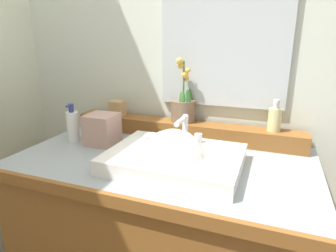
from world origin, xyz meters
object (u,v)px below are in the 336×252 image
at_px(potted_plant, 183,107).
at_px(lotion_bottle, 73,126).
at_px(sink_basin, 174,161).
at_px(soap_dispenser, 275,119).
at_px(soap_bar, 152,136).
at_px(trinket_box, 117,109).
at_px(tissue_box, 102,129).

bearing_deg(potted_plant, lotion_bottle, -152.04).
bearing_deg(sink_basin, soap_dispenser, 45.47).
xyz_separation_m(soap_bar, trinket_box, (-0.29, 0.21, 0.05)).
distance_m(sink_basin, potted_plant, 0.38).
bearing_deg(tissue_box, trinket_box, 99.85).
distance_m(sink_basin, trinket_box, 0.54).
bearing_deg(lotion_bottle, soap_dispenser, 15.03).
distance_m(soap_bar, soap_dispenser, 0.53).
height_order(soap_bar, lotion_bottle, lotion_bottle).
xyz_separation_m(sink_basin, soap_dispenser, (0.33, 0.34, 0.11)).
bearing_deg(trinket_box, potted_plant, 8.97).
xyz_separation_m(soap_dispenser, lotion_bottle, (-0.87, -0.23, -0.06)).
relative_size(trinket_box, lotion_bottle, 0.45).
height_order(potted_plant, lotion_bottle, potted_plant).
bearing_deg(trinket_box, lotion_bottle, -113.84).
relative_size(sink_basin, lotion_bottle, 2.75).
xyz_separation_m(sink_basin, potted_plant, (-0.08, 0.35, 0.13)).
height_order(potted_plant, trinket_box, potted_plant).
bearing_deg(soap_dispenser, lotion_bottle, -164.97).
bearing_deg(lotion_bottle, soap_bar, 0.39).
height_order(soap_bar, potted_plant, potted_plant).
relative_size(potted_plant, trinket_box, 3.81).
xyz_separation_m(potted_plant, trinket_box, (-0.34, -0.03, -0.03)).
distance_m(trinket_box, lotion_bottle, 0.24).
bearing_deg(soap_dispenser, potted_plant, 178.72).
relative_size(soap_bar, potted_plant, 0.23).
distance_m(potted_plant, soap_dispenser, 0.41).
height_order(soap_bar, trinket_box, trinket_box).
xyz_separation_m(lotion_bottle, tissue_box, (0.15, 0.02, -0.01)).
bearing_deg(potted_plant, sink_basin, -77.54).
relative_size(soap_dispenser, trinket_box, 1.76).
xyz_separation_m(trinket_box, tissue_box, (0.03, -0.19, -0.05)).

